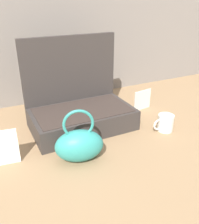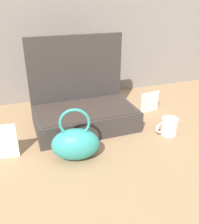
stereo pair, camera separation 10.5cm
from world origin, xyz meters
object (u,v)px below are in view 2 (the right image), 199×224
(poster_card_right, at_px, (150,102))
(coffee_mug, at_px, (169,126))
(open_suitcase, at_px, (83,107))
(teal_pouch_handbag, at_px, (76,143))
(info_card_left, at_px, (3,142))

(poster_card_right, bearing_deg, coffee_mug, -108.86)
(open_suitcase, distance_m, teal_pouch_handbag, 0.29)
(teal_pouch_handbag, bearing_deg, info_card_left, 159.64)
(open_suitcase, bearing_deg, coffee_mug, -33.94)
(teal_pouch_handbag, distance_m, info_card_left, 0.29)
(info_card_left, height_order, poster_card_right, info_card_left)
(info_card_left, bearing_deg, open_suitcase, 30.98)
(open_suitcase, distance_m, info_card_left, 0.42)
(open_suitcase, distance_m, poster_card_right, 0.39)
(open_suitcase, relative_size, teal_pouch_handbag, 2.19)
(open_suitcase, relative_size, poster_card_right, 4.07)
(teal_pouch_handbag, relative_size, coffee_mug, 2.03)
(coffee_mug, bearing_deg, teal_pouch_handbag, -175.36)
(teal_pouch_handbag, xyz_separation_m, info_card_left, (-0.27, 0.10, 0.00))
(teal_pouch_handbag, xyz_separation_m, poster_card_right, (0.50, 0.29, -0.01))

